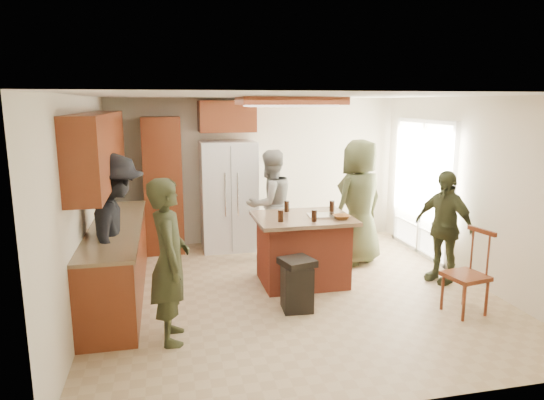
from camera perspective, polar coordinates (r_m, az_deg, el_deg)
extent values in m
plane|color=tan|center=(6.43, 2.49, -10.73)|extent=(5.00, 5.00, 0.00)
plane|color=white|center=(5.95, 2.70, 12.16)|extent=(5.00, 5.00, 0.00)
plane|color=beige|center=(8.47, -1.83, 3.47)|extent=(5.00, 0.00, 5.00)
plane|color=beige|center=(3.79, 12.58, -6.90)|extent=(5.00, 0.00, 5.00)
plane|color=beige|center=(5.94, -21.40, -0.76)|extent=(0.00, 5.00, 5.00)
plane|color=beige|center=(7.13, 22.38, 1.10)|extent=(0.00, 5.00, 5.00)
cube|color=white|center=(8.15, 17.38, 1.21)|extent=(0.02, 1.60, 2.10)
cube|color=white|center=(8.14, 17.26, 1.20)|extent=(0.08, 1.72, 2.10)
cube|color=maroon|center=(6.15, 2.20, 11.58)|extent=(1.30, 0.70, 0.10)
cube|color=white|center=(6.15, 2.19, 11.02)|extent=(1.10, 0.50, 0.02)
cube|color=olive|center=(9.23, 25.22, -5.23)|extent=(3.00, 3.00, 0.10)
cube|color=#593319|center=(9.91, 26.84, 1.94)|extent=(1.40, 1.60, 2.00)
imported|color=#31361F|center=(5.03, -11.97, -7.04)|extent=(0.46, 0.62, 1.70)
imported|color=gray|center=(7.58, -0.21, -0.51)|extent=(0.97, 0.80, 1.71)
imported|color=#363B22|center=(7.41, 10.22, -0.25)|extent=(1.10, 0.95, 1.89)
imported|color=#353921|center=(6.97, 19.53, -2.96)|extent=(0.77, 1.01, 1.54)
imported|color=black|center=(5.97, -17.83, -3.66)|extent=(0.60, 1.21, 1.85)
cube|color=maroon|center=(6.49, -17.72, -6.93)|extent=(0.60, 3.00, 0.88)
cube|color=#846B4C|center=(6.36, -17.97, -2.99)|extent=(0.64, 3.00, 0.04)
cube|color=maroon|center=(6.22, -19.67, 5.71)|extent=(0.35, 3.00, 0.85)
cube|color=maroon|center=(8.05, -12.67, 1.70)|extent=(0.60, 0.60, 2.20)
cube|color=maroon|center=(8.01, -5.39, 9.79)|extent=(0.90, 0.60, 0.50)
cube|color=white|center=(8.07, -5.14, 0.51)|extent=(0.90, 0.72, 1.80)
cube|color=gray|center=(7.72, -4.79, 0.01)|extent=(0.01, 0.01, 1.71)
cylinder|color=silver|center=(7.66, -5.51, 0.60)|extent=(0.02, 0.02, 0.70)
cylinder|color=silver|center=(7.69, -4.04, 0.66)|extent=(0.02, 0.02, 0.70)
cube|color=#A23F29|center=(6.60, 3.60, -6.07)|extent=(1.10, 0.85, 0.88)
cube|color=brown|center=(6.48, 3.65, -2.14)|extent=(1.28, 1.03, 0.05)
cube|color=silver|center=(6.50, 5.90, -1.82)|extent=(0.40, 0.32, 0.02)
imported|color=brown|center=(6.38, 8.17, -1.98)|extent=(0.22, 0.22, 0.05)
cylinder|color=black|center=(6.15, 1.03, -1.90)|extent=(0.07, 0.07, 0.15)
cylinder|color=black|center=(6.72, 1.75, -0.76)|extent=(0.07, 0.07, 0.15)
cylinder|color=black|center=(6.79, 7.07, -0.72)|extent=(0.07, 0.07, 0.15)
cylinder|color=black|center=(6.18, 4.98, -1.87)|extent=(0.07, 0.07, 0.15)
cube|color=black|center=(5.82, 2.95, -10.25)|extent=(0.36, 0.36, 0.55)
cube|color=black|center=(5.71, 2.99, -7.31)|extent=(0.44, 0.44, 0.08)
cube|color=maroon|center=(6.09, 21.83, -8.32)|extent=(0.49, 0.49, 0.05)
cylinder|color=maroon|center=(5.95, 21.65, -11.16)|extent=(0.04, 0.04, 0.44)
cylinder|color=maroon|center=(6.18, 23.93, -10.48)|extent=(0.04, 0.04, 0.44)
cylinder|color=maroon|center=(6.17, 19.40, -10.17)|extent=(0.04, 0.04, 0.44)
cylinder|color=maroon|center=(6.40, 21.68, -9.56)|extent=(0.04, 0.04, 0.44)
cube|color=maroon|center=(6.08, 23.46, -3.36)|extent=(0.11, 0.40, 0.05)
cylinder|color=maroon|center=(6.07, 24.09, -5.90)|extent=(0.03, 0.03, 0.50)
cylinder|color=maroon|center=(6.22, 22.47, -5.35)|extent=(0.03, 0.03, 0.50)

